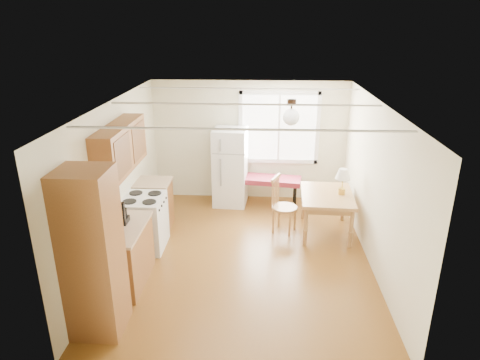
# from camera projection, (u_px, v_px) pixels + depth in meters

# --- Properties ---
(room_shell) EXTENTS (4.60, 5.60, 2.62)m
(room_shell) POSITION_uv_depth(u_px,v_px,m) (244.00, 184.00, 6.58)
(room_shell) COLOR #573211
(room_shell) RESTS_ON ground
(kitchen_run) EXTENTS (0.65, 3.40, 2.20)m
(kitchen_run) POSITION_uv_depth(u_px,v_px,m) (125.00, 224.00, 6.22)
(kitchen_run) COLOR brown
(kitchen_run) RESTS_ON ground
(window_unit) EXTENTS (1.64, 0.05, 1.51)m
(window_unit) POSITION_uv_depth(u_px,v_px,m) (279.00, 128.00, 8.76)
(window_unit) COLOR white
(window_unit) RESTS_ON room_shell
(pendant_light) EXTENTS (0.26, 0.26, 0.40)m
(pendant_light) POSITION_uv_depth(u_px,v_px,m) (291.00, 116.00, 6.57)
(pendant_light) COLOR black
(pendant_light) RESTS_ON room_shell
(refrigerator) EXTENTS (0.71, 0.71, 1.60)m
(refrigerator) POSITION_uv_depth(u_px,v_px,m) (230.00, 167.00, 8.74)
(refrigerator) COLOR white
(refrigerator) RESTS_ON ground
(bench) EXTENTS (1.37, 0.67, 0.61)m
(bench) POSITION_uv_depth(u_px,v_px,m) (268.00, 180.00, 8.74)
(bench) COLOR maroon
(bench) RESTS_ON ground
(dining_table) EXTENTS (0.95, 1.24, 0.75)m
(dining_table) POSITION_uv_depth(u_px,v_px,m) (327.00, 199.00, 7.57)
(dining_table) COLOR olive
(dining_table) RESTS_ON ground
(chair) EXTENTS (0.50, 0.50, 1.03)m
(chair) POSITION_uv_depth(u_px,v_px,m) (280.00, 200.00, 7.65)
(chair) COLOR olive
(chair) RESTS_ON ground
(table_lamp) EXTENTS (0.27, 0.27, 0.47)m
(table_lamp) POSITION_uv_depth(u_px,v_px,m) (343.00, 176.00, 7.41)
(table_lamp) COLOR #B5943A
(table_lamp) RESTS_ON dining_table
(coffee_maker) EXTENTS (0.18, 0.23, 0.35)m
(coffee_maker) POSITION_uv_depth(u_px,v_px,m) (121.00, 215.00, 6.06)
(coffee_maker) COLOR black
(coffee_maker) RESTS_ON kitchen_run
(kettle) EXTENTS (0.10, 0.10, 0.20)m
(kettle) POSITION_uv_depth(u_px,v_px,m) (115.00, 223.00, 5.92)
(kettle) COLOR red
(kettle) RESTS_ON kitchen_run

